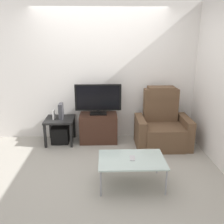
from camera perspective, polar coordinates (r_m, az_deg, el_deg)
The scene contains 12 objects.
ground_plane at distance 4.16m, azimuth -2.65°, elevation -11.34°, with size 6.40×6.40×0.00m, color #9E998E.
wall_back at distance 4.84m, azimuth -2.72°, elevation 8.99°, with size 6.40×0.06×2.60m, color silver.
wall_side at distance 4.14m, azimuth 24.25°, elevation 6.17°, with size 0.06×4.48×2.60m, color silver.
tv_stand at distance 4.81m, azimuth -3.12°, elevation -3.67°, with size 0.72×0.45×0.55m.
television at distance 4.66m, azimuth -3.23°, elevation 3.10°, with size 0.87×0.20×0.58m.
recliner_armchair at distance 4.71m, azimuth 11.50°, elevation -3.23°, with size 0.98×0.78×1.08m.
side_table at distance 4.81m, azimuth -12.01°, elevation -2.38°, with size 0.54×0.54×0.49m.
subwoofer_box at distance 4.89m, azimuth -11.83°, elevation -5.10°, with size 0.32×0.32×0.32m, color black.
book_upright at distance 4.76m, azimuth -13.35°, elevation -0.59°, with size 0.03×0.10×0.17m, color white.
game_console at distance 4.74m, azimuth -11.74°, elevation 0.21°, with size 0.07×0.20×0.29m, color #333338.
coffee_table at distance 3.42m, azimuth 4.57°, elevation -11.13°, with size 0.90×0.60×0.38m.
cell_phone at distance 3.42m, azimuth 4.76°, elevation -10.60°, with size 0.07×0.15×0.01m, color #B7B7BC.
Camera 1 is at (0.06, -3.66, 1.97)m, focal length 39.46 mm.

